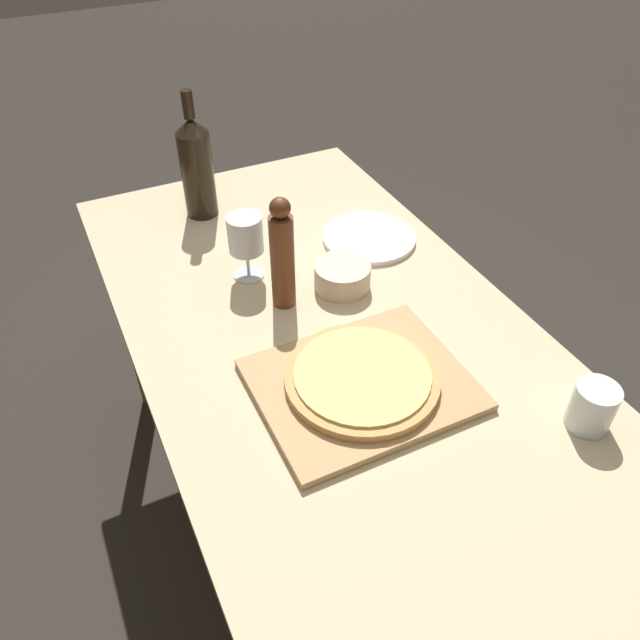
{
  "coord_description": "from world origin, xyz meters",
  "views": [
    {
      "loc": [
        -0.46,
        -0.86,
        1.66
      ],
      "look_at": [
        -0.04,
        -0.0,
        0.83
      ],
      "focal_mm": 35.0,
      "sensor_mm": 36.0,
      "label": 1
    }
  ],
  "objects_px": {
    "wine_bottle": "(197,166)",
    "pepper_mill": "(282,256)",
    "pizza": "(362,377)",
    "wine_glass": "(245,236)",
    "small_bowl": "(342,276)"
  },
  "relations": [
    {
      "from": "pepper_mill",
      "to": "pizza",
      "type": "bearing_deg",
      "value": -84.34
    },
    {
      "from": "wine_glass",
      "to": "small_bowl",
      "type": "relative_size",
      "value": 1.24
    },
    {
      "from": "pizza",
      "to": "pepper_mill",
      "type": "height_order",
      "value": "pepper_mill"
    },
    {
      "from": "wine_glass",
      "to": "small_bowl",
      "type": "height_order",
      "value": "wine_glass"
    },
    {
      "from": "pizza",
      "to": "wine_glass",
      "type": "distance_m",
      "value": 0.45
    },
    {
      "from": "wine_bottle",
      "to": "small_bowl",
      "type": "xyz_separation_m",
      "value": [
        0.19,
        -0.45,
        -0.11
      ]
    },
    {
      "from": "pepper_mill",
      "to": "wine_glass",
      "type": "relative_size",
      "value": 1.65
    },
    {
      "from": "pizza",
      "to": "pepper_mill",
      "type": "distance_m",
      "value": 0.32
    },
    {
      "from": "wine_glass",
      "to": "small_bowl",
      "type": "distance_m",
      "value": 0.24
    },
    {
      "from": "small_bowl",
      "to": "pepper_mill",
      "type": "bearing_deg",
      "value": 178.21
    },
    {
      "from": "pepper_mill",
      "to": "small_bowl",
      "type": "height_order",
      "value": "pepper_mill"
    },
    {
      "from": "wine_bottle",
      "to": "pepper_mill",
      "type": "height_order",
      "value": "wine_bottle"
    },
    {
      "from": "pizza",
      "to": "wine_bottle",
      "type": "height_order",
      "value": "wine_bottle"
    },
    {
      "from": "wine_bottle",
      "to": "small_bowl",
      "type": "relative_size",
      "value": 2.59
    },
    {
      "from": "pepper_mill",
      "to": "small_bowl",
      "type": "bearing_deg",
      "value": -1.79
    }
  ]
}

